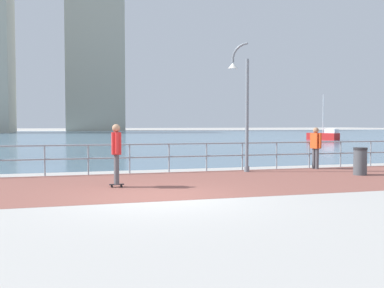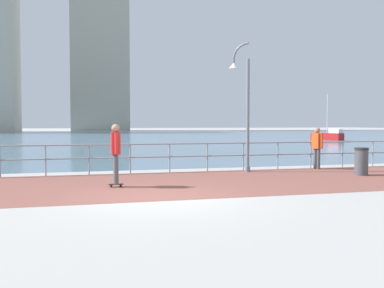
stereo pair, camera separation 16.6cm
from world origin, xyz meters
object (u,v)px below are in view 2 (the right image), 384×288
(sailboat_ivory, at_px, (328,136))
(lamppost, at_px, (243,101))
(trash_bin, at_px, (361,161))
(skateboarder, at_px, (116,149))
(bystander, at_px, (317,145))

(sailboat_ivory, bearing_deg, lamppost, -127.24)
(trash_bin, bearing_deg, skateboarder, -175.39)
(sailboat_ivory, bearing_deg, trash_bin, -120.19)
(lamppost, bearing_deg, sailboat_ivory, 52.76)
(skateboarder, relative_size, trash_bin, 1.86)
(lamppost, bearing_deg, skateboarder, -150.21)
(bystander, bearing_deg, skateboarder, -159.92)
(trash_bin, xyz_separation_m, sailboat_ivory, (16.32, 28.05, -0.01))
(lamppost, relative_size, bystander, 2.91)
(bystander, distance_m, trash_bin, 2.28)
(bystander, xyz_separation_m, trash_bin, (0.35, -2.21, -0.46))
(lamppost, xyz_separation_m, trash_bin, (3.43, -2.08, -2.09))
(lamppost, distance_m, skateboarder, 5.72)
(lamppost, height_order, trash_bin, lamppost)
(bystander, xyz_separation_m, sailboat_ivory, (16.67, 25.84, -0.48))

